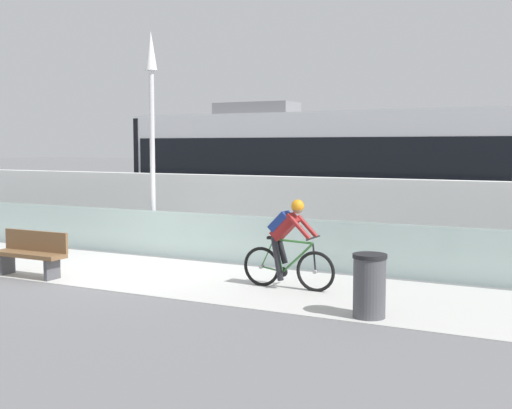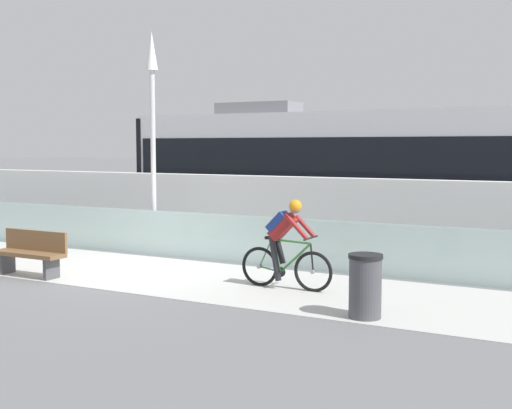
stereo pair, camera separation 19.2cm
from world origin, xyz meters
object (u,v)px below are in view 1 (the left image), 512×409
at_px(tram, 318,169).
at_px(lamp_post_antenna, 152,114).
at_px(trash_bin, 369,286).
at_px(bench, 31,252).
at_px(cyclist_on_bike, 288,245).

relative_size(tram, lamp_post_antenna, 2.13).
height_order(trash_bin, bench, trash_bin).
height_order(cyclist_on_bike, bench, cyclist_on_bike).
height_order(lamp_post_antenna, trash_bin, lamp_post_antenna).
bearing_deg(trash_bin, tram, 116.56).
bearing_deg(cyclist_on_bike, trash_bin, -33.42).
bearing_deg(bench, tram, 71.46).
distance_m(trash_bin, bench, 6.78).
relative_size(cyclist_on_bike, lamp_post_antenna, 0.34).
bearing_deg(cyclist_on_bike, tram, 107.49).
bearing_deg(bench, lamp_post_antenna, 83.14).
xyz_separation_m(tram, bench, (-2.73, -8.14, -1.41)).
relative_size(tram, cyclist_on_bike, 6.25).
relative_size(cyclist_on_bike, trash_bin, 1.84).
xyz_separation_m(tram, cyclist_on_bike, (2.16, -6.85, -1.09)).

